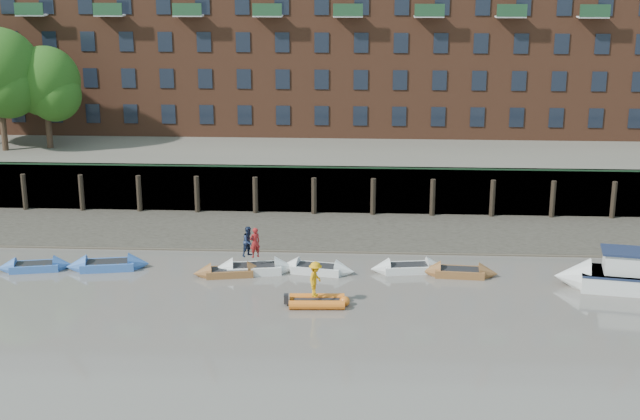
# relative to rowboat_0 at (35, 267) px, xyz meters

# --- Properties ---
(ground) EXTENTS (220.00, 220.00, 0.00)m
(ground) POSITION_rel_rowboat_0_xyz_m (17.07, -10.03, -0.21)
(ground) COLOR #676059
(ground) RESTS_ON ground
(foreshore) EXTENTS (110.00, 8.00, 0.50)m
(foreshore) POSITION_rel_rowboat_0_xyz_m (17.07, 7.97, -0.21)
(foreshore) COLOR #3D382F
(foreshore) RESTS_ON ground
(mud_band) EXTENTS (110.00, 1.60, 0.10)m
(mud_band) POSITION_rel_rowboat_0_xyz_m (17.07, 4.57, -0.21)
(mud_band) COLOR #4C4336
(mud_band) RESTS_ON ground
(river_wall) EXTENTS (110.00, 1.23, 3.30)m
(river_wall) POSITION_rel_rowboat_0_xyz_m (17.07, 12.35, 1.38)
(river_wall) COLOR #2D2A26
(river_wall) RESTS_ON ground
(bank_terrace) EXTENTS (110.00, 28.00, 3.20)m
(bank_terrace) POSITION_rel_rowboat_0_xyz_m (17.07, 25.97, 1.39)
(bank_terrace) COLOR #5E594D
(bank_terrace) RESTS_ON ground
(apartment_terrace) EXTENTS (80.60, 15.56, 20.98)m
(apartment_terrace) POSITION_rel_rowboat_0_xyz_m (17.07, 26.96, 12.61)
(apartment_terrace) COLOR brown
(apartment_terrace) RESTS_ON bank_terrace
(rowboat_0) EXTENTS (4.30, 2.01, 1.20)m
(rowboat_0) POSITION_rel_rowboat_0_xyz_m (0.00, 0.00, 0.00)
(rowboat_0) COLOR #3461AF
(rowboat_0) RESTS_ON ground
(rowboat_1) EXTENTS (4.78, 2.14, 1.34)m
(rowboat_1) POSITION_rel_rowboat_0_xyz_m (4.05, 0.38, 0.02)
(rowboat_1) COLOR #3461AF
(rowboat_1) RESTS_ON ground
(rowboat_2) EXTENTS (4.15, 1.88, 1.16)m
(rowboat_2) POSITION_rel_rowboat_0_xyz_m (11.07, -0.30, -0.01)
(rowboat_2) COLOR brown
(rowboat_2) RESTS_ON ground
(rowboat_3) EXTENTS (4.82, 2.07, 1.35)m
(rowboat_3) POSITION_rel_rowboat_0_xyz_m (12.37, 0.20, 0.03)
(rowboat_3) COLOR silver
(rowboat_3) RESTS_ON ground
(rowboat_4) EXTENTS (4.43, 1.99, 1.24)m
(rowboat_4) POSITION_rel_rowboat_0_xyz_m (15.88, 0.43, 0.01)
(rowboat_4) COLOR silver
(rowboat_4) RESTS_ON ground
(rowboat_5) EXTENTS (4.38, 1.81, 1.23)m
(rowboat_5) POSITION_rel_rowboat_0_xyz_m (20.98, 0.84, 0.01)
(rowboat_5) COLOR silver
(rowboat_5) RESTS_ON ground
(rowboat_6) EXTENTS (4.27, 1.53, 1.22)m
(rowboat_6) POSITION_rel_rowboat_0_xyz_m (23.79, 0.30, 0.00)
(rowboat_6) COLOR brown
(rowboat_6) RESTS_ON ground
(rib_tender) EXTENTS (3.10, 1.57, 0.53)m
(rib_tender) POSITION_rel_rowboat_0_xyz_m (16.28, -4.38, 0.02)
(rib_tender) COLOR orange
(rib_tender) RESTS_ON ground
(motor_launch) EXTENTS (7.07, 3.34, 2.80)m
(motor_launch) POSITION_rel_rowboat_0_xyz_m (31.65, -1.22, 0.50)
(motor_launch) COLOR silver
(motor_launch) RESTS_ON ground
(person_rower_a) EXTENTS (0.75, 0.69, 1.71)m
(person_rower_a) POSITION_rel_rowboat_0_xyz_m (12.45, 0.26, 1.55)
(person_rower_a) COLOR maroon
(person_rower_a) RESTS_ON rowboat_3
(person_rower_b) EXTENTS (1.05, 1.06, 1.72)m
(person_rower_b) POSITION_rel_rowboat_0_xyz_m (12.10, 0.41, 1.56)
(person_rower_b) COLOR #19233F
(person_rower_b) RESTS_ON rowboat_3
(person_rib_crew) EXTENTS (0.98, 1.32, 1.83)m
(person_rib_crew) POSITION_rel_rowboat_0_xyz_m (16.07, -4.34, 1.20)
(person_rib_crew) COLOR orange
(person_rib_crew) RESTS_ON rib_tender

